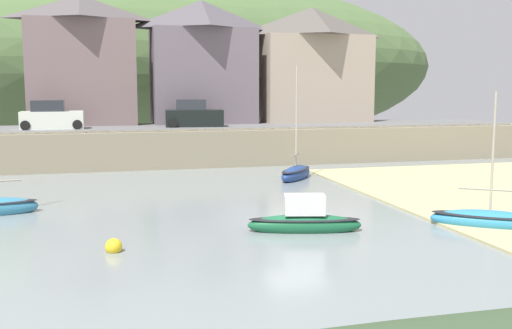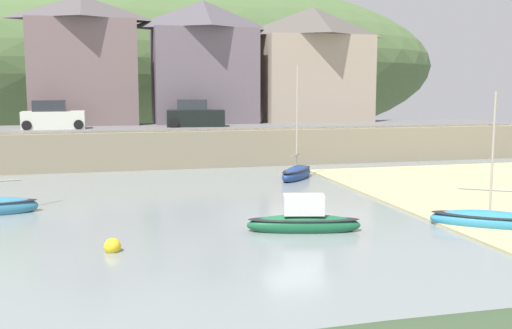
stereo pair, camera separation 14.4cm
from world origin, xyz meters
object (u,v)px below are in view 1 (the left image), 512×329
at_px(waterfront_building_right, 311,64).
at_px(motorboat_with_cabin, 490,220).
at_px(rowboat_small_beached, 304,221).
at_px(waterfront_building_centre, 202,61).
at_px(parked_car_by_wall, 194,115).
at_px(mooring_buoy, 114,247).
at_px(waterfront_building_left, 82,60).
at_px(parked_car_near_slipway, 51,117).
at_px(sailboat_far_left, 296,173).

distance_m(waterfront_building_right, motorboat_with_cabin, 29.19).
relative_size(motorboat_with_cabin, rowboat_small_beached, 1.23).
height_order(waterfront_building_centre, parked_car_by_wall, waterfront_building_centre).
xyz_separation_m(parked_car_by_wall, mooring_buoy, (-6.20, -23.59, -3.04)).
relative_size(motorboat_with_cabin, mooring_buoy, 9.65).
xyz_separation_m(waterfront_building_left, mooring_buoy, (1.50, -28.09, -7.10)).
xyz_separation_m(waterfront_building_left, waterfront_building_right, (18.21, 0.00, -0.16)).
height_order(waterfront_building_left, parked_car_by_wall, waterfront_building_left).
relative_size(waterfront_building_right, mooring_buoy, 16.84).
relative_size(waterfront_building_right, parked_car_by_wall, 2.18).
distance_m(waterfront_building_centre, parked_car_near_slipway, 12.66).
relative_size(waterfront_building_left, parked_car_near_slipway, 2.34).
bearing_deg(motorboat_with_cabin, waterfront_building_left, 153.22).
height_order(waterfront_building_centre, parked_car_near_slipway, waterfront_building_centre).
height_order(sailboat_far_left, parked_car_near_slipway, sailboat_far_left).
relative_size(sailboat_far_left, parked_car_by_wall, 1.57).
distance_m(waterfront_building_right, rowboat_small_beached, 29.52).
xyz_separation_m(waterfront_building_centre, motorboat_with_cabin, (6.20, -28.23, -6.95)).
xyz_separation_m(waterfront_building_right, sailboat_far_left, (-6.23, -15.01, -6.77)).
distance_m(waterfront_building_centre, mooring_buoy, 29.95).
bearing_deg(waterfront_building_right, mooring_buoy, -120.76).
xyz_separation_m(waterfront_building_right, motorboat_with_cabin, (-2.90, -28.23, -6.82)).
height_order(waterfront_building_left, waterfront_building_centre, waterfront_building_left).
bearing_deg(mooring_buoy, waterfront_building_left, 93.05).
bearing_deg(waterfront_building_right, rowboat_small_beached, -110.04).
distance_m(waterfront_building_left, parked_car_by_wall, 9.80).
height_order(motorboat_with_cabin, parked_car_near_slipway, motorboat_with_cabin).
bearing_deg(sailboat_far_left, waterfront_building_left, 77.52).
xyz_separation_m(sailboat_far_left, parked_car_by_wall, (-4.29, 10.51, 2.87)).
relative_size(waterfront_building_centre, parked_car_by_wall, 2.23).
xyz_separation_m(waterfront_building_centre, rowboat_small_beached, (-0.74, -27.00, -6.87)).
bearing_deg(rowboat_small_beached, motorboat_with_cabin, 3.62).
bearing_deg(parked_car_near_slipway, sailboat_far_left, -36.84).
relative_size(rowboat_small_beached, parked_car_near_slipway, 1.05).
bearing_deg(rowboat_small_beached, waterfront_building_right, 83.61).
bearing_deg(rowboat_small_beached, parked_car_near_slipway, 128.43).
height_order(rowboat_small_beached, parked_car_by_wall, parked_car_by_wall).
bearing_deg(sailboat_far_left, motorboat_with_cabin, -126.94).
distance_m(motorboat_with_cabin, parked_car_by_wall, 25.10).
relative_size(waterfront_building_centre, motorboat_with_cabin, 1.79).
distance_m(waterfront_building_centre, motorboat_with_cabin, 29.73).
distance_m(sailboat_far_left, rowboat_small_beached, 12.52).
height_order(waterfront_building_centre, sailboat_far_left, waterfront_building_centre).
distance_m(waterfront_building_centre, rowboat_small_beached, 27.87).
xyz_separation_m(waterfront_building_left, waterfront_building_centre, (9.11, 0.00, -0.03)).
bearing_deg(rowboat_small_beached, waterfront_building_left, 120.86).
bearing_deg(waterfront_building_left, waterfront_building_right, 0.00).
bearing_deg(motorboat_with_cabin, parked_car_near_slipway, 160.89).
relative_size(parked_car_near_slipway, parked_car_by_wall, 0.96).
distance_m(waterfront_building_right, parked_car_near_slipway, 21.10).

